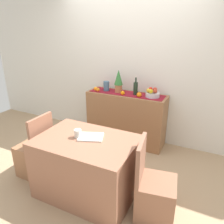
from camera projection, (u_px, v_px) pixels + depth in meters
The scene contains 22 objects.
ground_plane at pixel (99, 168), 3.23m from camera, with size 6.40×6.40×0.02m, color tan.
room_wall_rear at pixel (131, 64), 3.72m from camera, with size 6.40×0.06×2.70m, color silver.
sideboard_console at pixel (126, 118), 3.81m from camera, with size 1.35×0.42×0.89m, color #956541.
table_runner at pixel (126, 93), 3.65m from camera, with size 1.27×0.32×0.01m, color maroon.
fruit_bowl at pixel (153, 95), 3.45m from camera, with size 0.23×0.23×0.07m, color silver.
apple_left at pixel (150, 89), 3.48m from camera, with size 0.07×0.07×0.07m, color red.
apple_upper at pixel (155, 91), 3.40m from camera, with size 0.07×0.07×0.07m, color #B53B25.
apple_right at pixel (155, 90), 3.47m from camera, with size 0.07×0.07×0.07m, color red.
apple_front at pixel (148, 90), 3.43m from camera, with size 0.07×0.07×0.07m, color gold.
apple_center at pixel (151, 91), 3.38m from camera, with size 0.07×0.07×0.07m, color gold.
wine_bottle at pixel (136, 88), 3.55m from camera, with size 0.07×0.07×0.29m.
ceramic_vase at pixel (106, 86), 3.77m from camera, with size 0.10×0.10×0.17m, color #476983.
potted_plant at pixel (118, 80), 3.63m from camera, with size 0.14×0.14×0.39m.
orange_loose_mid at pixel (139, 95), 3.45m from camera, with size 0.08×0.08×0.08m, color orange.
orange_loose_end at pixel (96, 89), 3.81m from camera, with size 0.07×0.07×0.07m, color orange.
orange_loose_near_bowl at pixel (123, 93), 3.57m from camera, with size 0.07×0.07×0.07m, color orange.
orange_loose_far at pixel (98, 90), 3.75m from camera, with size 0.07×0.07×0.07m, color orange.
dining_table at pixel (87, 166), 2.63m from camera, with size 1.15×0.79×0.74m, color #97634A.
open_book at pixel (91, 137), 2.52m from camera, with size 0.28×0.21×0.02m, color white.
coffee_cup at pixel (78, 134), 2.52m from camera, with size 0.08×0.08×0.10m, color silver.
chair_near_window at pixel (36, 157), 3.00m from camera, with size 0.41×0.41×0.90m.
chair_by_corner at pixel (154, 195), 2.32m from camera, with size 0.46×0.46×0.90m.
Camera 1 is at (1.36, -2.34, 1.94)m, focal length 34.93 mm.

